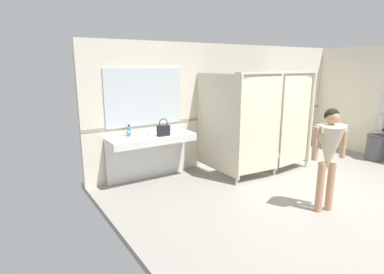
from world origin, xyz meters
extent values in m
cube|color=gray|center=(0.00, 0.00, -0.05)|extent=(6.80, 6.25, 0.10)
cube|color=beige|center=(0.00, 2.88, 1.31)|extent=(6.80, 0.12, 2.62)
cube|color=#9E937F|center=(0.00, 2.82, 1.05)|extent=(6.80, 0.01, 0.06)
cube|color=silver|center=(-2.19, 2.53, 0.82)|extent=(1.65, 0.54, 0.14)
cube|color=silver|center=(-2.19, 2.76, 0.38)|extent=(1.65, 0.08, 0.75)
cube|color=beige|center=(-2.61, 2.50, 0.84)|extent=(0.42, 0.30, 0.11)
cylinder|color=silver|center=(-2.61, 2.71, 0.95)|extent=(0.04, 0.04, 0.11)
cylinder|color=silver|center=(-2.61, 2.66, 0.99)|extent=(0.03, 0.11, 0.03)
sphere|color=silver|center=(-2.54, 2.72, 0.92)|extent=(0.04, 0.04, 0.04)
cube|color=beige|center=(-1.78, 2.50, 0.84)|extent=(0.42, 0.30, 0.11)
cylinder|color=silver|center=(-1.78, 2.71, 0.95)|extent=(0.04, 0.04, 0.11)
cylinder|color=silver|center=(-1.78, 2.66, 0.99)|extent=(0.03, 0.11, 0.03)
sphere|color=silver|center=(-1.71, 2.72, 0.92)|extent=(0.04, 0.04, 0.04)
cube|color=silver|center=(-2.19, 2.81, 1.58)|extent=(1.55, 0.02, 1.08)
cube|color=beige|center=(-0.98, 2.12, 1.07)|extent=(0.03, 1.37, 1.90)
cylinder|color=silver|center=(-0.98, 1.49, 0.06)|extent=(0.05, 0.05, 0.12)
cube|color=beige|center=(0.01, 2.12, 1.07)|extent=(0.03, 1.37, 1.90)
cylinder|color=silver|center=(0.01, 1.49, 0.06)|extent=(0.05, 0.05, 0.12)
cube|color=beige|center=(1.00, 2.12, 1.07)|extent=(0.03, 1.37, 1.90)
cylinder|color=silver|center=(1.00, 1.49, 0.06)|extent=(0.05, 0.05, 0.12)
cube|color=beige|center=(-0.49, 1.46, 1.07)|extent=(0.91, 0.10, 1.80)
cube|color=beige|center=(0.50, 1.46, 1.07)|extent=(0.91, 0.12, 1.80)
cube|color=#B7BABF|center=(0.01, 1.46, 2.04)|extent=(2.04, 0.04, 0.04)
cube|color=#B7BABF|center=(3.03, 0.99, 0.85)|extent=(0.37, 0.12, 0.40)
cylinder|color=#47474C|center=(2.77, 0.96, 0.28)|extent=(0.40, 0.40, 0.57)
cylinder|color=#333338|center=(2.77, 0.96, 0.58)|extent=(0.40, 0.40, 0.03)
cylinder|color=tan|center=(-0.46, -0.04, 0.39)|extent=(0.11, 0.11, 0.77)
cylinder|color=tan|center=(-0.63, 0.01, 0.39)|extent=(0.11, 0.11, 0.77)
cone|color=beige|center=(-0.54, -0.02, 0.99)|extent=(0.50, 0.50, 0.67)
cube|color=beige|center=(-0.54, -0.02, 1.29)|extent=(0.45, 0.28, 0.10)
cylinder|color=tan|center=(-0.32, -0.09, 1.07)|extent=(0.08, 0.08, 0.49)
cylinder|color=tan|center=(-0.77, 0.06, 1.07)|extent=(0.08, 0.08, 0.49)
sphere|color=tan|center=(-0.54, -0.02, 1.45)|extent=(0.21, 0.21, 0.21)
sphere|color=black|center=(-0.54, -0.01, 1.47)|extent=(0.21, 0.21, 0.21)
cube|color=black|center=(-2.02, 2.40, 0.99)|extent=(0.23, 0.11, 0.20)
torus|color=black|center=(-2.02, 2.40, 1.13)|extent=(0.18, 0.02, 0.18)
cylinder|color=teal|center=(-2.57, 2.69, 0.98)|extent=(0.07, 0.07, 0.18)
cylinder|color=black|center=(-2.57, 2.69, 1.09)|extent=(0.03, 0.03, 0.04)
cylinder|color=white|center=(-2.31, 2.41, 0.94)|extent=(0.07, 0.07, 0.09)
camera|label=1|loc=(-4.60, -2.65, 2.18)|focal=29.13mm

